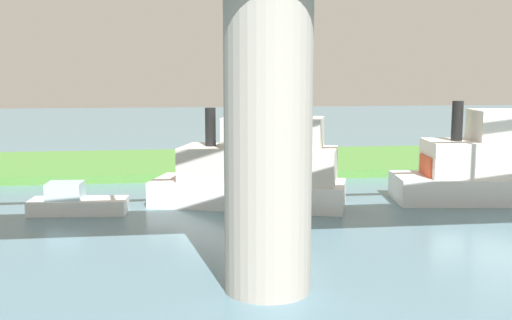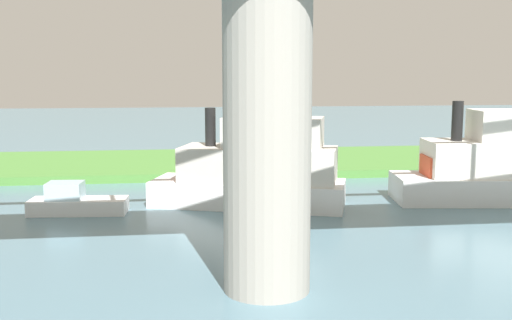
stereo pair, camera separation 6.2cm
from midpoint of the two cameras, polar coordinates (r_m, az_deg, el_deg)
ground_plane at (r=37.07m, az=-2.97°, el=-2.00°), size 160.00×160.00×0.00m
grassy_bank at (r=42.93m, az=-3.55°, el=-0.25°), size 80.00×12.00×0.50m
bridge_pylon at (r=17.88m, az=1.15°, el=2.24°), size 2.62×2.62×9.42m
person_on_bank at (r=37.92m, az=-6.94°, el=0.02°), size 0.50×0.50×1.39m
mooring_post at (r=37.83m, az=-0.43°, el=-0.28°), size 0.20×0.20×0.96m
houseboat_blue at (r=33.42m, az=22.15°, el=-0.41°), size 10.43×4.61×5.16m
skiff_small at (r=29.91m, az=-0.08°, el=-0.96°), size 10.01×5.96×4.85m
riverboat_paddlewheel at (r=34.94m, az=1.42°, el=-1.64°), size 5.14×2.49×1.64m
motorboat_red at (r=29.78m, az=-16.57°, el=-3.82°), size 4.59×1.93×1.49m
marker_buoy at (r=26.61m, az=0.71°, el=-5.53°), size 0.50×0.50×0.50m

